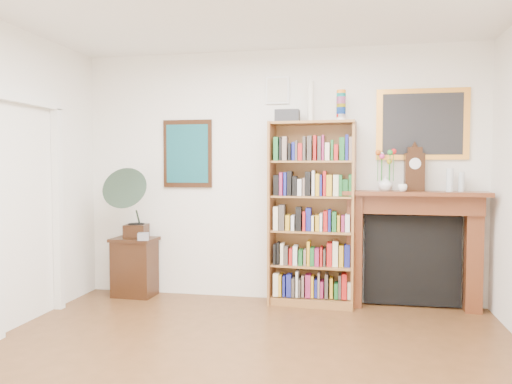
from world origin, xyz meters
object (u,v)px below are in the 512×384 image
Objects in this scene: side_cabinet at (135,267)px; cd_stack at (143,237)px; gramophone at (131,199)px; teacup at (402,188)px; bookshelf at (312,203)px; bottle_left at (450,180)px; fireplace at (413,239)px; flower_vase at (385,183)px; bottle_right at (461,182)px; mantel_clock at (414,170)px.

cd_stack is (0.17, -0.14, 0.38)m from side_cabinet.
gramophone reaches higher than teacup.
cd_stack is (-1.87, -0.16, -0.39)m from bookshelf.
gramophone is 0.45m from cd_stack.
bottle_left is (3.28, 0.17, 0.65)m from cd_stack.
bottle_left reaches higher than cd_stack.
gramophone is 3.46m from bottle_left.
fireplace is 9.26× the size of flower_vase.
flower_vase is at bearing 144.60° from teacup.
teacup is (2.97, 0.03, 0.15)m from gramophone.
teacup is 0.48× the size of bottle_right.
teacup is at bearing -127.34° from fireplace.
side_cabinet is 3.39× the size of bottle_right.
bottle_left is 1.20× the size of bottle_right.
bottle_right is at bearing 12.05° from teacup.
flower_vase is (2.81, 0.14, 0.19)m from gramophone.
bottle_right is at bearing 1.13° from fireplace.
bottle_right is at bearing 0.88° from flower_vase.
bottle_right is (0.60, 0.13, 0.06)m from teacup.
bottle_right reaches higher than fireplace.
fireplace is 0.77m from bottle_right.
bottle_right reaches higher than side_cabinet.
bottle_right is (0.47, -0.01, -0.12)m from mantel_clock.
mantel_clock reaches higher than side_cabinet.
bookshelf reaches higher than bottle_right.
fireplace is at bearing 170.64° from bottle_left.
side_cabinet is at bearing -179.41° from bottle_left.
mantel_clock reaches higher than teacup.
bookshelf is at bearing -4.07° from gramophone.
mantel_clock is at bearing 3.62° from side_cabinet.
side_cabinet is at bearing -174.66° from fireplace.
side_cabinet is 0.84× the size of gramophone.
side_cabinet is 2.98m from flower_vase.
side_cabinet is at bearing 178.94° from teacup.
cd_stack is 0.50× the size of bottle_left.
bottle_right is at bearing -4.37° from gramophone.
cd_stack is 3.03m from mantel_clock.
bookshelf is 1.55m from bottle_right.
fireplace is 6.22× the size of bottle_left.
fireplace is at bearing 177.51° from bottle_right.
side_cabinet is 0.45× the size of fireplace.
fireplace reaches higher than cd_stack.
cd_stack reaches higher than side_cabinet.
bottle_right reaches higher than teacup.
bookshelf is at bearing -176.75° from flower_vase.
teacup reaches higher than side_cabinet.
fireplace is at bearing 49.04° from teacup.
mantel_clock reaches higher than bottle_left.
bottle_right is at bearing 17.17° from bottle_left.
cd_stack is 3.46m from bottle_right.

